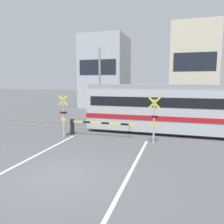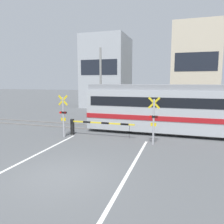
{
  "view_description": "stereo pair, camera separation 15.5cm",
  "coord_description": "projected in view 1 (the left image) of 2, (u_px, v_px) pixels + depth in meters",
  "views": [
    {
      "loc": [
        4.11,
        -7.04,
        3.59
      ],
      "look_at": [
        0.0,
        6.63,
        1.6
      ],
      "focal_mm": 35.0,
      "sensor_mm": 36.0,
      "label": 1
    },
    {
      "loc": [
        4.26,
        -6.99,
        3.59
      ],
      "look_at": [
        0.0,
        6.63,
        1.6
      ],
      "focal_mm": 35.0,
      "sensor_mm": 36.0,
      "label": 2
    }
  ],
  "objects": [
    {
      "name": "building_left_of_street",
      "position": [
        106.0,
        72.0,
        31.57
      ],
      "size": [
        5.98,
        6.77,
        9.9
      ],
      "color": "#B2B7BC",
      "rests_on": "ground_plane"
    },
    {
      "name": "pedestrian",
      "position": [
        127.0,
        108.0,
        22.11
      ],
      "size": [
        0.38,
        0.22,
        1.68
      ],
      "color": "#33384C",
      "rests_on": "ground_plane"
    },
    {
      "name": "utility_pole_streetside",
      "position": [
        100.0,
        83.0,
        22.46
      ],
      "size": [
        0.22,
        0.22,
        7.0
      ],
      "color": "gray",
      "rests_on": "ground_plane"
    },
    {
      "name": "crossing_barrier_near",
      "position": [
        89.0,
        125.0,
        14.47
      ],
      "size": [
        4.42,
        0.2,
        1.07
      ],
      "color": "black",
      "rests_on": "ground_plane"
    },
    {
      "name": "ground_plane",
      "position": [
        62.0,
        176.0,
        8.34
      ],
      "size": [
        160.0,
        160.0,
        0.0
      ],
      "primitive_type": "plane",
      "color": "#56595B"
    },
    {
      "name": "road_stripe_right",
      "position": [
        129.0,
        174.0,
        8.52
      ],
      "size": [
        0.14,
        9.83,
        0.01
      ],
      "color": "white",
      "rests_on": "ground_plane"
    },
    {
      "name": "commuter_train",
      "position": [
        205.0,
        108.0,
        14.63
      ],
      "size": [
        15.98,
        2.87,
        3.39
      ],
      "color": "#B7BCC1",
      "rests_on": "ground_plane"
    },
    {
      "name": "rail_track_near",
      "position": [
        117.0,
        131.0,
        15.87
      ],
      "size": [
        50.0,
        0.1,
        0.08
      ],
      "color": "gray",
      "rests_on": "ground_plane"
    },
    {
      "name": "building_right_of_street",
      "position": [
        192.0,
        68.0,
        28.14
      ],
      "size": [
        5.54,
        6.77,
        10.61
      ],
      "color": "beige",
      "rests_on": "ground_plane"
    },
    {
      "name": "road_stripe_left",
      "position": [
        25.0,
        161.0,
        9.9
      ],
      "size": [
        0.14,
        9.83,
        0.01
      ],
      "color": "white",
      "rests_on": "ground_plane"
    },
    {
      "name": "crossing_barrier_far",
      "position": [
        145.0,
        115.0,
        19.01
      ],
      "size": [
        4.42,
        0.2,
        1.07
      ],
      "color": "black",
      "rests_on": "ground_plane"
    },
    {
      "name": "rail_track_far",
      "position": [
        122.0,
        127.0,
        17.23
      ],
      "size": [
        50.0,
        0.1,
        0.08
      ],
      "color": "gray",
      "rests_on": "ground_plane"
    },
    {
      "name": "crossing_signal_left",
      "position": [
        63.0,
        114.0,
        14.01
      ],
      "size": [
        0.68,
        0.15,
        2.75
      ],
      "color": "#B2B2B7",
      "rests_on": "ground_plane"
    },
    {
      "name": "crossing_signal_right",
      "position": [
        154.0,
        119.0,
        12.37
      ],
      "size": [
        0.68,
        0.15,
        2.75
      ],
      "color": "#B2B2B7",
      "rests_on": "ground_plane"
    }
  ]
}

